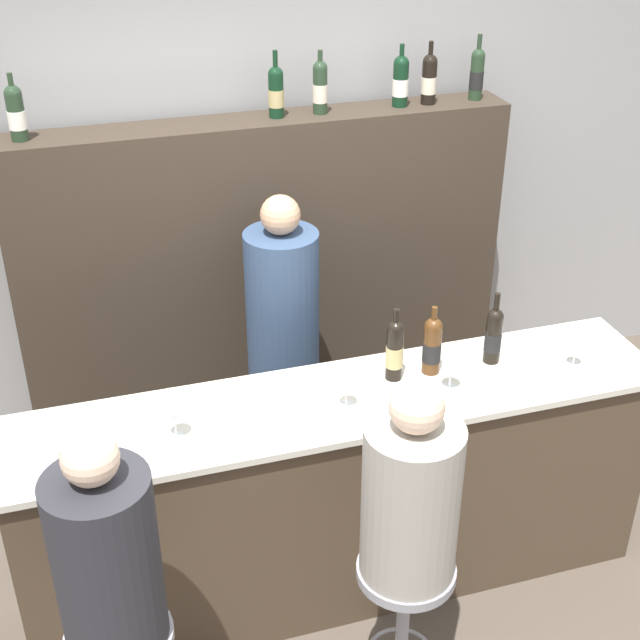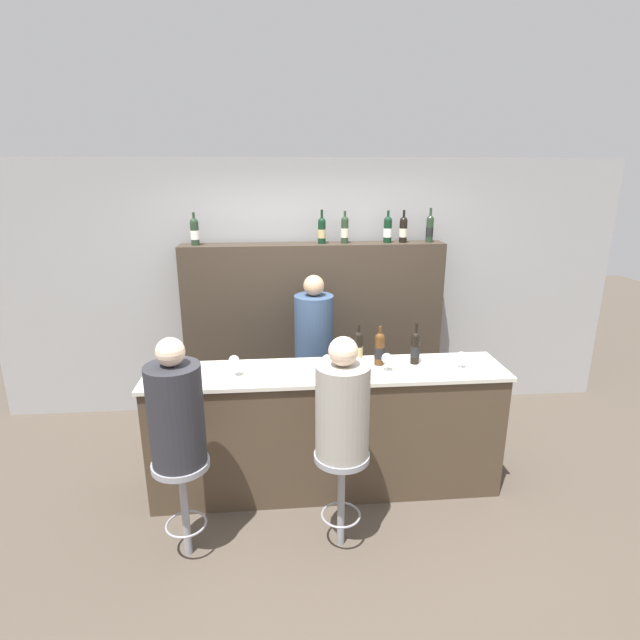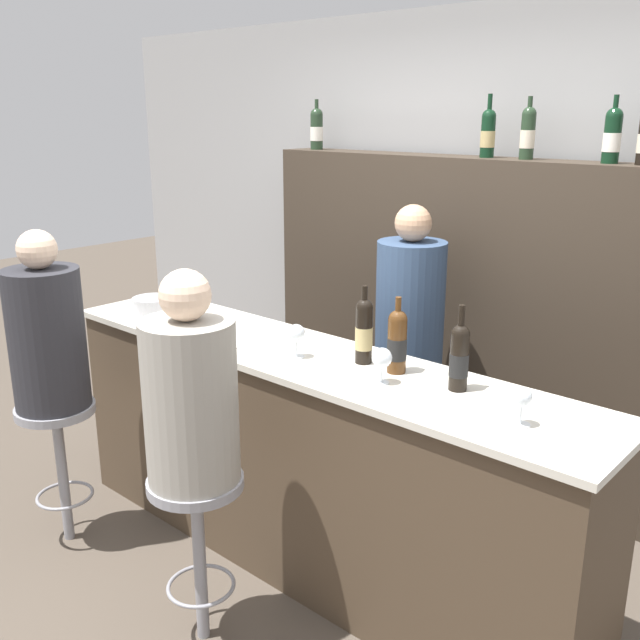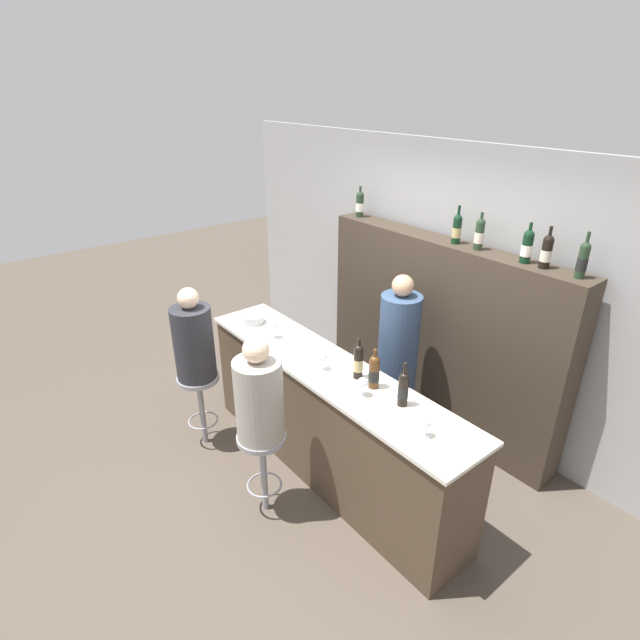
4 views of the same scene
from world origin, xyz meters
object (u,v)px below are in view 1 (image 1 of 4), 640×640
Objects in this scene: wine_bottle_backbar_5 at (477,73)px; bar_stool_right at (404,597)px; wine_bottle_backbar_0 at (16,112)px; wine_bottle_counter_1 at (432,345)px; wine_bottle_backbar_4 at (429,79)px; bartender at (284,357)px; metal_bowl at (75,442)px; wine_bottle_backbar_1 at (276,91)px; wine_bottle_backbar_3 at (401,81)px; wine_glass_3 at (576,346)px; wine_glass_1 at (346,384)px; wine_glass_2 at (451,367)px; wine_bottle_counter_0 at (395,349)px; wine_glass_0 at (174,410)px; guest_seated_right at (411,494)px; wine_bottle_backbar_2 at (320,87)px; guest_seated_left at (106,555)px; wine_bottle_counter_2 at (493,335)px.

wine_bottle_backbar_5 is 0.47× the size of bar_stool_right.
wine_bottle_backbar_0 is 0.92× the size of wine_bottle_backbar_5.
wine_bottle_counter_1 is 1.00× the size of wine_bottle_backbar_4.
bartender is (1.09, -0.49, -1.20)m from wine_bottle_backbar_0.
metal_bowl is at bearing -175.53° from wine_bottle_counter_1.
wine_bottle_backbar_1 is 0.64m from wine_bottle_backbar_3.
wine_bottle_backbar_4 reaches higher than wine_glass_3.
wine_glass_1 is 0.45m from wine_glass_2.
wine_bottle_counter_0 is at bearing 28.06° from wine_glass_1.
guest_seated_right is at bearing -39.80° from wine_glass_0.
guest_seated_right is (0.72, -0.60, -0.09)m from wine_glass_0.
wine_bottle_backbar_4 reaches higher than wine_glass_2.
wine_bottle_backbar_0 is 1.94m from wine_glass_1.
wine_glass_3 is 0.17× the size of guest_seated_right.
wine_glass_0 is 0.10× the size of bartender.
wine_bottle_backbar_3 is at bearing 0.00° from wine_bottle_backbar_1.
bar_stool_right is at bearing -97.91° from wine_bottle_backbar_2.
wine_glass_3 is at bearing -9.98° from wine_bottle_counter_0.
wine_bottle_backbar_0 is at bearing 120.21° from guest_seated_right.
wine_glass_2 reaches higher than bar_stool_right.
guest_seated_left is at bearing -86.65° from wine_bottle_backbar_0.
wine_bottle_counter_1 is 0.20× the size of bartender.
wine_bottle_backbar_2 reaches higher than guest_seated_right.
wine_glass_2 is 1.51m from metal_bowl.
wine_bottle_backbar_0 is at bearing 180.00° from wine_bottle_backbar_2.
bar_stool_right is at bearing -106.54° from wine_bottle_counter_0.
wine_bottle_backbar_4 is (0.58, -0.00, -0.00)m from wine_bottle_backbar_2.
wine_bottle_backbar_5 reaches higher than wine_bottle_backbar_2.
bartender is at bearing -157.49° from wine_bottle_backbar_5.
wine_bottle_backbar_0 is 2.25× the size of wine_glass_3.
wine_bottle_backbar_3 is at bearing 70.60° from bar_stool_right.
wine_bottle_backbar_0 is 0.97× the size of wine_bottle_backbar_4.
bar_stool_right is at bearing -29.66° from metal_bowl.
guest_seated_right is (-0.99, -0.60, -0.07)m from wine_glass_3.
wine_glass_0 is 0.94m from guest_seated_right.
wine_bottle_backbar_0 is 2.09× the size of wine_glass_1.
wine_bottle_backbar_2 is at bearing 107.72° from wine_bottle_counter_2.
bar_stool_right is at bearing -87.50° from bartender.
wine_glass_3 is 2.12m from guest_seated_left.
wine_bottle_backbar_5 is (2.26, 0.00, 0.01)m from wine_bottle_backbar_0.
wine_bottle_backbar_3 is at bearing 78.46° from wine_glass_2.
wine_bottle_backbar_1 reaches higher than wine_glass_1.
wine_bottle_counter_0 reaches higher than wine_bottle_counter_1.
wine_bottle_backbar_3 reaches higher than wine_bottle_counter_2.
wine_bottle_counter_0 is at bearing 8.27° from wine_glass_0.
bar_stool_right is 0.45× the size of bartender.
guest_seated_left is at bearing -84.84° from metal_bowl.
wine_bottle_backbar_0 reaches higher than wine_bottle_counter_1.
metal_bowl is at bearing -135.22° from wine_bottle_backbar_2.
wine_bottle_backbar_4 is at bearing 95.96° from wine_glass_3.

